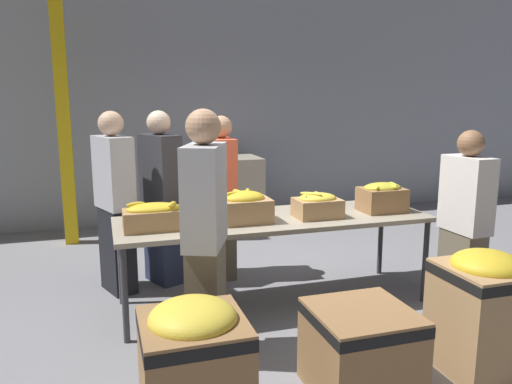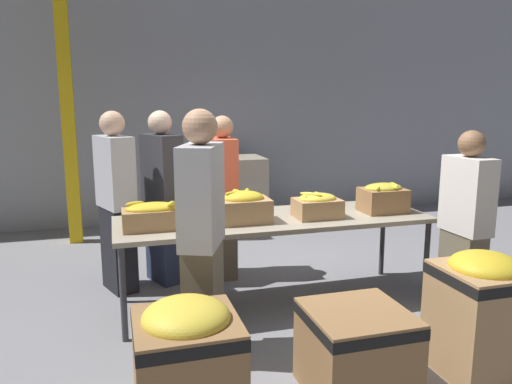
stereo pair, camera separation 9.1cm
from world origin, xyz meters
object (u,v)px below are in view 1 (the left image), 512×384
at_px(volunteer_1, 464,227).
at_px(volunteer_2, 222,198).
at_px(banana_box_2, 317,205).
at_px(volunteer_4, 161,199).
at_px(banana_box_3, 382,197).
at_px(pallet_stack_0, 227,194).
at_px(banana_box_0, 154,216).
at_px(banana_box_1, 244,207).
at_px(donation_bin_1, 361,348).
at_px(volunteer_3, 205,240).
at_px(volunteer_0, 115,204).
at_px(donation_bin_2, 483,308).
at_px(support_pillar, 61,84).
at_px(sorting_table, 274,223).
at_px(donation_bin_0, 194,360).

distance_m(volunteer_1, volunteer_2, 2.29).
relative_size(banana_box_2, volunteer_4, 0.23).
relative_size(banana_box_3, pallet_stack_0, 0.39).
relative_size(banana_box_0, banana_box_1, 1.11).
height_order(volunteer_1, donation_bin_1, volunteer_1).
bearing_deg(pallet_stack_0, volunteer_3, -106.32).
relative_size(banana_box_2, volunteer_0, 0.23).
relative_size(donation_bin_1, donation_bin_2, 0.72).
relative_size(banana_box_2, pallet_stack_0, 0.39).
distance_m(banana_box_1, banana_box_2, 0.66).
height_order(banana_box_0, support_pillar, support_pillar).
height_order(volunteer_2, donation_bin_1, volunteer_2).
relative_size(volunteer_1, volunteer_4, 0.92).
relative_size(volunteer_0, pallet_stack_0, 1.68).
bearing_deg(volunteer_3, volunteer_0, 42.67).
relative_size(volunteer_2, pallet_stack_0, 1.62).
relative_size(banana_box_0, pallet_stack_0, 0.47).
xyz_separation_m(banana_box_2, pallet_stack_0, (-0.14, 2.75, -0.41)).
bearing_deg(pallet_stack_0, sorting_table, -94.91).
relative_size(sorting_table, banana_box_1, 6.28).
xyz_separation_m(volunteer_1, support_pillar, (-3.25, 3.30, 1.21)).
relative_size(banana_box_2, banana_box_3, 1.00).
bearing_deg(volunteer_2, banana_box_3, 56.24).
distance_m(donation_bin_0, pallet_stack_0, 4.32).
height_order(volunteer_3, pallet_stack_0, volunteer_3).
height_order(banana_box_0, volunteer_0, volunteer_0).
relative_size(volunteer_4, donation_bin_2, 2.03).
distance_m(banana_box_3, pallet_stack_0, 2.87).
xyz_separation_m(volunteer_0, volunteer_1, (2.73, -1.47, -0.07)).
distance_m(banana_box_3, volunteer_3, 1.95).
bearing_deg(banana_box_3, volunteer_4, 154.82).
distance_m(banana_box_2, donation_bin_2, 1.58).
bearing_deg(banana_box_2, volunteer_2, 124.93).
bearing_deg(volunteer_0, donation_bin_1, 10.92).
bearing_deg(donation_bin_2, banana_box_0, 145.44).
bearing_deg(banana_box_0, donation_bin_1, -51.51).
bearing_deg(volunteer_3, banana_box_2, -36.80).
xyz_separation_m(banana_box_2, volunteer_0, (-1.70, 0.83, -0.05)).
bearing_deg(volunteer_0, volunteer_4, 83.18).
distance_m(banana_box_3, volunteer_4, 2.13).
bearing_deg(banana_box_2, volunteer_4, 143.08).
relative_size(volunteer_0, donation_bin_2, 2.03).
bearing_deg(volunteer_2, volunteer_0, -84.75).
distance_m(banana_box_0, banana_box_1, 0.75).
relative_size(volunteer_0, donation_bin_0, 2.30).
xyz_separation_m(volunteer_1, donation_bin_1, (-1.35, -0.74, -0.49)).
relative_size(volunteer_1, volunteer_2, 0.95).
xyz_separation_m(donation_bin_1, support_pillar, (-1.90, 4.04, 1.70)).
height_order(banana_box_0, donation_bin_0, banana_box_0).
xyz_separation_m(banana_box_1, pallet_stack_0, (0.53, 2.73, -0.43)).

